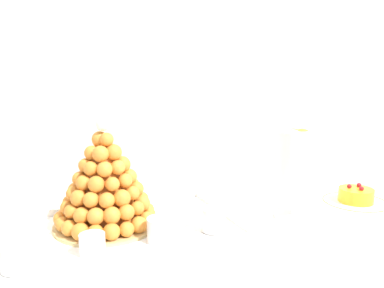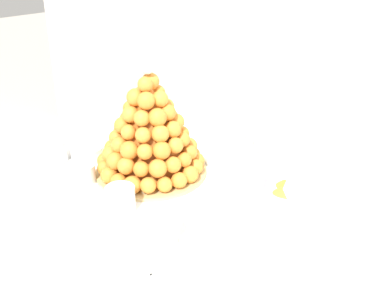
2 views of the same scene
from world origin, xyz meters
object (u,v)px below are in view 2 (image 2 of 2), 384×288
dessert_cup_left (54,152)px  croquembouche (150,131)px  dessert_cup_centre (121,200)px  dessert_cup_mid_right (162,231)px  serving_tray (139,182)px  macaron_goblet (275,240)px  wine_glass (255,130)px  dessert_cup_mid_left (83,174)px  creme_brulee_ramekin (87,150)px

dessert_cup_left → croquembouche: bearing=36.6°
dessert_cup_centre → dessert_cup_mid_right: size_ratio=1.05×
serving_tray → dessert_cup_mid_right: dessert_cup_mid_right is taller
croquembouche → macaron_goblet: bearing=-14.1°
serving_tray → dessert_cup_centre: bearing=-50.5°
macaron_goblet → wine_glass: macaron_goblet is taller
dessert_cup_mid_right → serving_tray: bearing=157.1°
dessert_cup_left → dessert_cup_mid_left: 0.14m
croquembouche → dessert_cup_mid_left: croquembouche is taller
croquembouche → dessert_cup_mid_left: size_ratio=5.07×
dessert_cup_left → creme_brulee_ramekin: dessert_cup_left is taller
wine_glass → dessert_cup_left: bearing=-131.5°
dessert_cup_mid_right → creme_brulee_ramekin: (-0.41, 0.06, -0.01)m
dessert_cup_mid_left → dessert_cup_centre: bearing=1.6°
creme_brulee_ramekin → wine_glass: (0.30, 0.29, 0.08)m
dessert_cup_centre → dessert_cup_mid_right: dessert_cup_mid_right is taller
dessert_cup_left → macaron_goblet: macaron_goblet is taller
dessert_cup_mid_right → dessert_cup_left: bearing=-178.3°
croquembouche → dessert_cup_left: size_ratio=4.41×
creme_brulee_ramekin → macaron_goblet: 0.68m
dessert_cup_mid_left → wine_glass: size_ratio=0.39×
dessert_cup_mid_left → creme_brulee_ramekin: size_ratio=0.66×
croquembouche → dessert_cup_mid_right: croquembouche is taller
serving_tray → dessert_cup_mid_right: (0.22, -0.09, 0.03)m
dessert_cup_mid_left → macaron_goblet: macaron_goblet is taller
dessert_cup_centre → dessert_cup_left: bearing=-178.4°
dessert_cup_left → dessert_cup_centre: dessert_cup_centre is taller
dessert_cup_left → dessert_cup_centre: (0.29, 0.01, 0.00)m
macaron_goblet → wine_glass: bearing=137.3°
creme_brulee_ramekin → croquembouche: bearing=22.6°
creme_brulee_ramekin → wine_glass: 0.42m
dessert_cup_left → dessert_cup_mid_left: bearing=1.5°
serving_tray → dessert_cup_mid_left: size_ratio=11.05×
serving_tray → wine_glass: wine_glass is taller
creme_brulee_ramekin → dessert_cup_left: bearing=-107.6°
croquembouche → dessert_cup_left: bearing=-143.4°
dessert_cup_left → macaron_goblet: bearing=2.1°
dessert_cup_left → dessert_cup_mid_right: 0.43m
dessert_cup_left → dessert_cup_centre: 0.29m
wine_glass → serving_tray: bearing=-112.4°
serving_tray → wine_glass: size_ratio=4.34×
dessert_cup_left → wine_glass: 0.49m
croquembouche → macaron_goblet: size_ratio=1.09×
dessert_cup_mid_left → macaron_goblet: bearing=2.3°
dessert_cup_centre → dessert_cup_mid_left: bearing=-178.4°
croquembouche → creme_brulee_ramekin: 0.21m
serving_tray → wine_glass: (0.11, 0.26, 0.09)m
serving_tray → dessert_cup_mid_left: 0.13m
dessert_cup_mid_left → dessert_cup_mid_right: bearing=1.8°
serving_tray → croquembouche: size_ratio=2.18×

